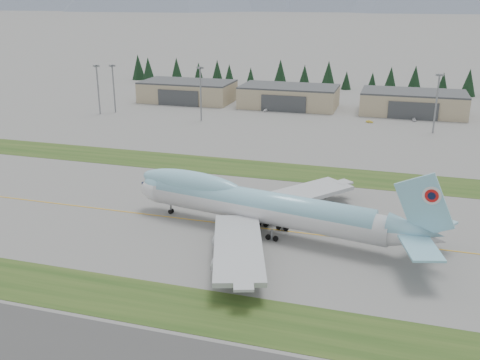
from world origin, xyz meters
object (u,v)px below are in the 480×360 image
(service_vehicle_a, at_px, (266,111))
(service_vehicle_b, at_px, (369,123))
(hangar_center, at_px, (289,96))
(hangar_right, at_px, (413,103))
(service_vehicle_c, at_px, (414,121))
(hangar_left, at_px, (188,91))
(boeing_747_freighter, at_px, (260,205))

(service_vehicle_a, height_order, service_vehicle_b, service_vehicle_a)
(service_vehicle_b, bearing_deg, service_vehicle_a, 85.68)
(hangar_center, bearing_deg, hangar_right, 0.00)
(service_vehicle_b, height_order, service_vehicle_c, service_vehicle_c)
(hangar_center, bearing_deg, hangar_left, 180.00)
(service_vehicle_a, xyz_separation_m, service_vehicle_c, (69.26, -2.23, 0.00))
(hangar_center, distance_m, service_vehicle_a, 17.13)
(service_vehicle_a, bearing_deg, service_vehicle_c, 12.21)
(hangar_right, distance_m, service_vehicle_a, 70.07)
(service_vehicle_b, bearing_deg, hangar_center, 67.28)
(service_vehicle_b, bearing_deg, service_vehicle_c, -56.32)
(hangar_right, distance_m, service_vehicle_b, 31.52)
(boeing_747_freighter, distance_m, hangar_left, 171.33)
(service_vehicle_c, bearing_deg, hangar_right, 88.59)
(boeing_747_freighter, xyz_separation_m, service_vehicle_b, (17.61, 126.82, -6.71))
(boeing_747_freighter, distance_m, hangar_right, 156.13)
(hangar_left, bearing_deg, boeing_747_freighter, -62.49)
(hangar_right, relative_size, service_vehicle_a, 12.72)
(hangar_center, xyz_separation_m, service_vehicle_a, (-8.47, -13.87, -5.39))
(hangar_center, relative_size, service_vehicle_a, 12.72)
(hangar_left, xyz_separation_m, service_vehicle_a, (46.53, -13.87, -5.39))
(hangar_left, relative_size, hangar_right, 1.00)
(service_vehicle_a, distance_m, service_vehicle_b, 51.48)
(boeing_747_freighter, bearing_deg, service_vehicle_c, 85.17)
(hangar_right, bearing_deg, service_vehicle_b, -125.98)
(hangar_right, relative_size, service_vehicle_c, 12.20)
(service_vehicle_b, bearing_deg, hangar_left, 83.75)
(hangar_left, height_order, hangar_right, same)
(service_vehicle_a, bearing_deg, hangar_left, 177.45)
(hangar_left, bearing_deg, hangar_center, 0.00)
(service_vehicle_b, bearing_deg, boeing_747_freighter, -179.59)
(hangar_right, xyz_separation_m, service_vehicle_b, (-18.24, -25.13, -5.39))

